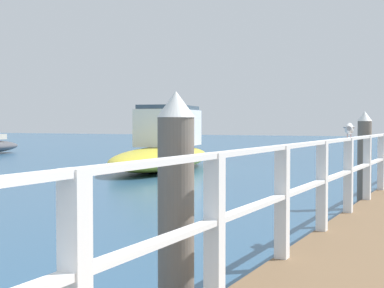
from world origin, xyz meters
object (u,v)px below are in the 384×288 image
object	(u,v)px
boat_1	(165,148)
dock_piling_far	(364,160)
dock_piling_near	(176,220)
seagull_foreground	(349,128)

from	to	relation	value
boat_1	dock_piling_far	bearing A→B (deg)	-50.79
dock_piling_near	boat_1	size ratio (longest dim) A/B	0.23
dock_piling_far	seagull_foreground	world-z (taller)	dock_piling_far
dock_piling_far	seagull_foreground	xyz separation A→B (m)	(0.38, -3.54, 0.67)
dock_piling_near	dock_piling_far	distance (m)	8.26
dock_piling_near	seagull_foreground	world-z (taller)	dock_piling_near
dock_piling_near	seagull_foreground	xyz separation A→B (m)	(0.38, 4.71, 0.67)
dock_piling_far	boat_1	size ratio (longest dim) A/B	0.23
dock_piling_near	dock_piling_far	size ratio (longest dim) A/B	1.00
dock_piling_near	seagull_foreground	bearing A→B (deg)	85.41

